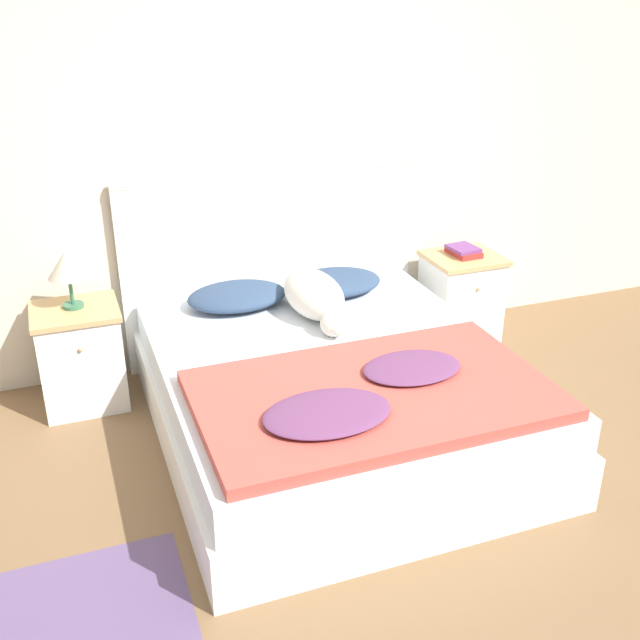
{
  "coord_description": "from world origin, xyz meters",
  "views": [
    {
      "loc": [
        -1.29,
        -2.03,
        2.16
      ],
      "look_at": [
        -0.08,
        1.24,
        0.56
      ],
      "focal_mm": 42.0,
      "sensor_mm": 36.0,
      "label": 1
    }
  ],
  "objects_px": {
    "nightstand_left": "(81,356)",
    "bed": "(334,395)",
    "dog": "(315,296)",
    "book_stack": "(464,251)",
    "nightstand_right": "(460,297)",
    "pillow_right": "(335,282)",
    "pillow_left": "(237,296)",
    "table_lamp": "(67,266)"
  },
  "relations": [
    {
      "from": "pillow_left",
      "to": "dog",
      "type": "height_order",
      "value": "dog"
    },
    {
      "from": "nightstand_left",
      "to": "pillow_right",
      "type": "distance_m",
      "value": 1.49
    },
    {
      "from": "pillow_left",
      "to": "book_stack",
      "type": "distance_m",
      "value": 1.48
    },
    {
      "from": "pillow_left",
      "to": "table_lamp",
      "type": "bearing_deg",
      "value": 177.36
    },
    {
      "from": "nightstand_left",
      "to": "table_lamp",
      "type": "relative_size",
      "value": 1.8
    },
    {
      "from": "nightstand_left",
      "to": "pillow_left",
      "type": "xyz_separation_m",
      "value": [
        0.88,
        -0.02,
        0.23
      ]
    },
    {
      "from": "pillow_right",
      "to": "book_stack",
      "type": "height_order",
      "value": "book_stack"
    },
    {
      "from": "dog",
      "to": "table_lamp",
      "type": "height_order",
      "value": "table_lamp"
    },
    {
      "from": "bed",
      "to": "table_lamp",
      "type": "xyz_separation_m",
      "value": [
        -1.17,
        0.79,
        0.58
      ]
    },
    {
      "from": "dog",
      "to": "bed",
      "type": "bearing_deg",
      "value": -99.02
    },
    {
      "from": "pillow_right",
      "to": "book_stack",
      "type": "xyz_separation_m",
      "value": [
        0.88,
        0.04,
        0.08
      ]
    },
    {
      "from": "dog",
      "to": "pillow_left",
      "type": "bearing_deg",
      "value": 144.93
    },
    {
      "from": "pillow_right",
      "to": "nightstand_right",
      "type": "bearing_deg",
      "value": 1.13
    },
    {
      "from": "nightstand_left",
      "to": "book_stack",
      "type": "relative_size",
      "value": 2.55
    },
    {
      "from": "nightstand_left",
      "to": "pillow_left",
      "type": "height_order",
      "value": "pillow_left"
    },
    {
      "from": "bed",
      "to": "nightstand_left",
      "type": "relative_size",
      "value": 3.5
    },
    {
      "from": "pillow_left",
      "to": "dog",
      "type": "xyz_separation_m",
      "value": [
        0.37,
        -0.26,
        0.05
      ]
    },
    {
      "from": "nightstand_right",
      "to": "bed",
      "type": "bearing_deg",
      "value": -146.92
    },
    {
      "from": "dog",
      "to": "table_lamp",
      "type": "distance_m",
      "value": 1.31
    },
    {
      "from": "bed",
      "to": "book_stack",
      "type": "relative_size",
      "value": 8.92
    },
    {
      "from": "nightstand_left",
      "to": "nightstand_right",
      "type": "xyz_separation_m",
      "value": [
        2.35,
        0.0,
        0.0
      ]
    },
    {
      "from": "dog",
      "to": "pillow_right",
      "type": "bearing_deg",
      "value": 50.12
    },
    {
      "from": "bed",
      "to": "nightstand_right",
      "type": "xyz_separation_m",
      "value": [
        1.17,
        0.76,
        0.06
      ]
    },
    {
      "from": "nightstand_right",
      "to": "pillow_right",
      "type": "relative_size",
      "value": 1.01
    },
    {
      "from": "pillow_right",
      "to": "table_lamp",
      "type": "distance_m",
      "value": 1.5
    },
    {
      "from": "book_stack",
      "to": "table_lamp",
      "type": "height_order",
      "value": "table_lamp"
    },
    {
      "from": "table_lamp",
      "to": "book_stack",
      "type": "bearing_deg",
      "value": -0.06
    },
    {
      "from": "nightstand_left",
      "to": "pillow_left",
      "type": "distance_m",
      "value": 0.91
    },
    {
      "from": "pillow_right",
      "to": "dog",
      "type": "bearing_deg",
      "value": -129.88
    },
    {
      "from": "dog",
      "to": "table_lamp",
      "type": "relative_size",
      "value": 2.4
    },
    {
      "from": "nightstand_left",
      "to": "nightstand_right",
      "type": "relative_size",
      "value": 1.0
    },
    {
      "from": "nightstand_left",
      "to": "bed",
      "type": "bearing_deg",
      "value": -33.08
    },
    {
      "from": "book_stack",
      "to": "bed",
      "type": "bearing_deg",
      "value": -146.37
    },
    {
      "from": "nightstand_right",
      "to": "book_stack",
      "type": "relative_size",
      "value": 2.55
    },
    {
      "from": "dog",
      "to": "book_stack",
      "type": "relative_size",
      "value": 3.4
    },
    {
      "from": "book_stack",
      "to": "nightstand_right",
      "type": "bearing_deg",
      "value": -106.86
    },
    {
      "from": "pillow_right",
      "to": "nightstand_left",
      "type": "bearing_deg",
      "value": 179.32
    },
    {
      "from": "nightstand_right",
      "to": "book_stack",
      "type": "bearing_deg",
      "value": 73.14
    },
    {
      "from": "bed",
      "to": "nightstand_right",
      "type": "distance_m",
      "value": 1.4
    },
    {
      "from": "nightstand_right",
      "to": "pillow_left",
      "type": "distance_m",
      "value": 1.49
    },
    {
      "from": "bed",
      "to": "pillow_right",
      "type": "distance_m",
      "value": 0.86
    },
    {
      "from": "pillow_right",
      "to": "table_lamp",
      "type": "bearing_deg",
      "value": 178.42
    }
  ]
}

